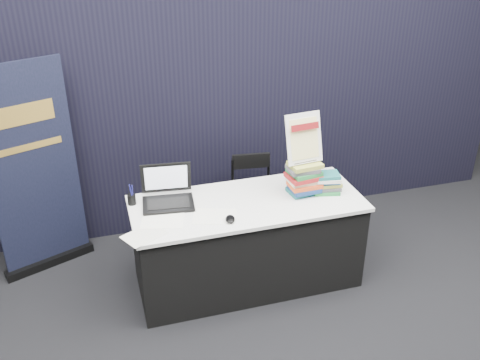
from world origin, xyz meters
name	(u,v)px	position (x,y,z in m)	size (l,w,h in m)	color
floor	(268,323)	(0.00, 0.00, 0.00)	(8.00, 8.00, 0.00)	black
drape_partition	(213,103)	(0.00, 1.60, 1.20)	(6.00, 0.08, 2.40)	black
display_table	(247,242)	(0.00, 0.55, 0.38)	(1.80, 0.75, 0.75)	black
laptop	(167,194)	(-0.60, 0.72, 0.82)	(0.42, 0.35, 0.29)	black
mouse	(230,219)	(-0.20, 0.31, 0.77)	(0.07, 0.11, 0.04)	black
brochure_left	(144,235)	(-0.83, 0.31, 0.75)	(0.28, 0.20, 0.00)	silver
brochure_mid	(163,220)	(-0.67, 0.46, 0.75)	(0.31, 0.22, 0.00)	white
brochure_right	(215,216)	(-0.30, 0.41, 0.75)	(0.32, 0.23, 0.00)	white
pen_cup	(132,199)	(-0.86, 0.77, 0.79)	(0.06, 0.06, 0.08)	black
book_stack_tall	(303,178)	(0.46, 0.55, 0.88)	(0.25, 0.20, 0.27)	#185B5D
book_stack_short	(327,182)	(0.66, 0.53, 0.83)	(0.22, 0.18, 0.16)	#207A37
info_sign	(304,139)	(0.46, 0.59, 1.21)	(0.30, 0.16, 0.40)	black
pullup_banner	(35,183)	(-1.58, 1.26, 0.79)	(0.74, 0.38, 1.79)	black
stacking_chair	(255,196)	(0.26, 1.14, 0.45)	(0.40, 0.41, 0.80)	black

